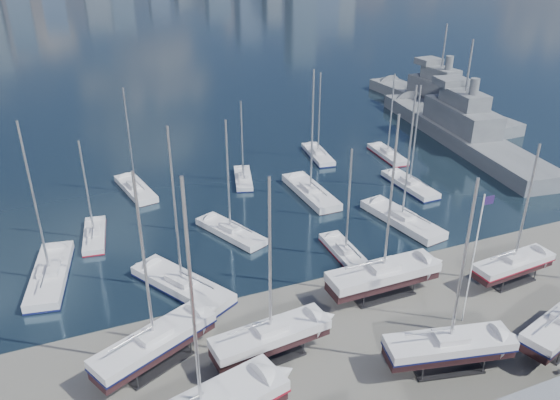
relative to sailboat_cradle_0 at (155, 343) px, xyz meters
name	(u,v)px	position (x,y,z in m)	size (l,w,h in m)	color
ground	(399,333)	(19.87, -4.12, -2.10)	(1400.00, 1400.00, 0.00)	#605E59
sailboat_cradle_0	(155,343)	(0.00, 0.00, 0.00)	(10.54, 6.99, 16.59)	#2D2D33
sailboat_cradle_2	(271,336)	(8.66, -2.63, -0.03)	(9.92, 3.70, 15.84)	#2D2D33
sailboat_cradle_3	(449,346)	(20.97, -8.96, -0.02)	(10.43, 4.91, 16.24)	#2D2D33
sailboat_cradle_4	(383,275)	(21.47, 1.32, 0.06)	(10.89, 3.13, 17.61)	#2D2D33
sailboat_cradle_6	(513,264)	(34.28, -1.66, -0.12)	(8.93, 3.10, 14.31)	#2D2D33
sailboat_moored_0	(51,277)	(-7.43, 15.82, -1.79)	(5.09, 11.79, 17.06)	black
sailboat_moored_1	(95,236)	(-2.65, 22.59, -1.79)	(3.26, 8.32, 12.11)	black
sailboat_moored_2	(136,190)	(3.57, 33.33, -1.78)	(4.42, 10.01, 14.61)	black
sailboat_moored_3	(182,287)	(4.19, 9.23, -1.79)	(8.45, 11.56, 17.15)	black
sailboat_moored_4	(231,233)	(11.67, 17.54, -1.78)	(6.16, 9.68, 14.21)	black
sailboat_moored_5	(243,179)	(17.88, 31.33, -1.79)	(4.23, 8.23, 11.85)	black
sailboat_moored_6	(346,254)	(21.52, 8.54, -1.79)	(2.54, 8.52, 12.68)	black
sailboat_moored_7	(311,193)	(24.49, 23.53, -1.78)	(3.40, 11.46, 17.22)	black
sailboat_moored_8	(318,155)	(31.39, 35.55, -1.79)	(3.67, 9.34, 13.60)	black
sailboat_moored_9	(402,221)	(31.19, 12.56, -1.78)	(5.05, 11.79, 17.24)	black
sailboat_moored_10	(410,186)	(37.87, 20.72, -1.79)	(3.07, 9.85, 14.60)	black
sailboat_moored_11	(387,155)	(41.31, 31.63, -1.79)	(3.02, 9.04, 13.31)	black
naval_ship_east	(459,131)	(56.09, 33.45, -0.44)	(12.64, 43.88, 17.90)	slate
naval_ship_west	(437,101)	(64.02, 49.93, -0.43)	(7.84, 38.34, 17.43)	slate
flagpole	(475,251)	(26.03, -4.80, 5.02)	(1.09, 0.12, 12.33)	white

